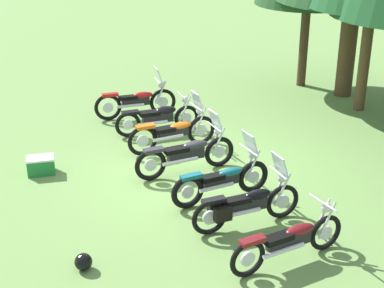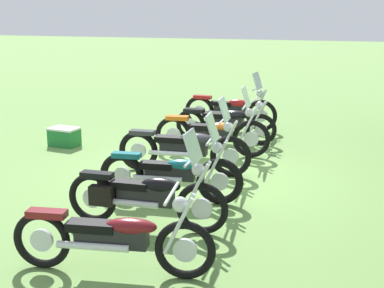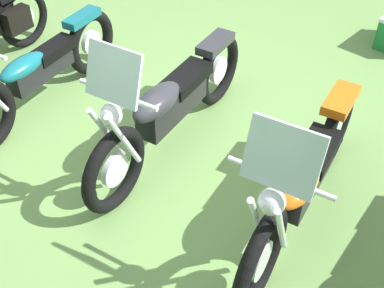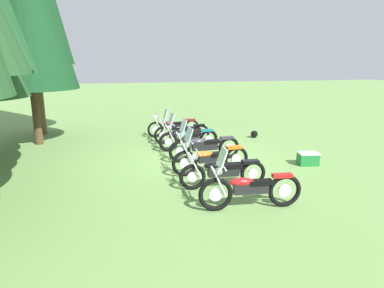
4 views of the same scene
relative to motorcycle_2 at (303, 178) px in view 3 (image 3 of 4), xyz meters
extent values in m
plane|color=#6B934C|center=(1.35, 0.01, -0.47)|extent=(80.00, 80.00, 0.00)
torus|color=black|center=(-0.06, 0.75, -0.10)|extent=(0.16, 0.75, 0.74)
cylinder|color=silver|center=(-0.06, 0.75, -0.10)|extent=(0.07, 0.29, 0.29)
torus|color=black|center=(0.06, -0.80, -0.10)|extent=(0.16, 0.75, 0.74)
cylinder|color=silver|center=(0.06, -0.80, -0.10)|extent=(0.07, 0.29, 0.29)
cube|color=black|center=(0.00, -0.03, -0.01)|extent=(0.27, 0.78, 0.21)
ellipsoid|color=#D16014|center=(-0.02, 0.18, 0.12)|extent=(0.31, 0.57, 0.16)
cube|color=black|center=(0.01, -0.24, 0.09)|extent=(0.29, 0.53, 0.10)
cube|color=#D16014|center=(0.05, -0.72, 0.25)|extent=(0.23, 0.45, 0.08)
cylinder|color=silver|center=(-0.14, 0.68, 0.20)|extent=(0.07, 0.34, 0.65)
cylinder|color=silver|center=(0.03, 0.69, 0.20)|extent=(0.07, 0.34, 0.65)
cylinder|color=silver|center=(-0.05, 0.61, 0.53)|extent=(0.68, 0.09, 0.04)
sphere|color=silver|center=(-0.06, 0.70, 0.41)|extent=(0.18, 0.18, 0.17)
cylinder|color=silver|center=(0.15, -0.19, -0.08)|extent=(0.14, 0.77, 0.08)
cube|color=silver|center=(-0.05, 0.63, 0.71)|extent=(0.45, 0.18, 0.39)
torus|color=black|center=(1.28, 0.64, -0.11)|extent=(0.15, 0.73, 0.72)
cylinder|color=silver|center=(1.28, 0.64, -0.11)|extent=(0.07, 0.28, 0.28)
torus|color=black|center=(1.38, -1.03, -0.11)|extent=(0.15, 0.73, 0.72)
cylinder|color=silver|center=(1.38, -1.03, -0.11)|extent=(0.07, 0.28, 0.28)
cube|color=black|center=(1.33, -0.19, 0.01)|extent=(0.25, 0.84, 0.26)
ellipsoid|color=#2D2D33|center=(1.32, 0.04, 0.17)|extent=(0.29, 0.60, 0.20)
cube|color=black|center=(1.34, -0.42, 0.14)|extent=(0.27, 0.56, 0.10)
cube|color=#2D2D33|center=(1.37, -0.95, 0.23)|extent=(0.21, 0.45, 0.08)
cylinder|color=silver|center=(1.21, 0.58, 0.19)|extent=(0.06, 0.34, 0.65)
cylinder|color=silver|center=(1.36, 0.58, 0.19)|extent=(0.06, 0.34, 0.65)
cylinder|color=silver|center=(1.29, 0.50, 0.52)|extent=(0.68, 0.07, 0.04)
sphere|color=silver|center=(1.28, 0.59, 0.40)|extent=(0.18, 0.18, 0.17)
cylinder|color=silver|center=(1.47, -0.37, -0.09)|extent=(0.13, 0.83, 0.08)
cube|color=silver|center=(1.29, 0.52, 0.70)|extent=(0.45, 0.18, 0.39)
torus|color=black|center=(2.80, -0.72, -0.12)|extent=(0.18, 0.71, 0.71)
cylinder|color=silver|center=(2.80, -0.72, -0.12)|extent=(0.07, 0.27, 0.26)
cube|color=black|center=(2.74, 0.04, -0.02)|extent=(0.24, 0.76, 0.21)
ellipsoid|color=#14606B|center=(2.72, 0.24, 0.11)|extent=(0.26, 0.55, 0.17)
cube|color=black|center=(2.76, -0.17, 0.08)|extent=(0.25, 0.52, 0.10)
cube|color=#14606B|center=(2.80, -0.64, 0.21)|extent=(0.20, 0.45, 0.08)
cylinder|color=silver|center=(2.86, -0.12, -0.10)|extent=(0.14, 0.75, 0.08)
torus|color=black|center=(3.85, -0.69, -0.12)|extent=(0.11, 0.70, 0.70)
cylinder|color=silver|center=(3.85, -0.69, -0.12)|extent=(0.06, 0.27, 0.27)
cube|color=black|center=(3.70, -0.50, -0.02)|extent=(0.15, 0.32, 0.26)
cube|color=black|center=(3.98, -0.49, -0.02)|extent=(0.15, 0.32, 0.26)
camera|label=1|loc=(12.16, -4.31, 5.25)|focal=53.95mm
camera|label=2|loc=(10.26, 2.63, 2.40)|focal=51.79mm
camera|label=3|loc=(-0.78, 2.58, 2.59)|focal=46.51mm
camera|label=4|loc=(-8.88, 2.49, 2.69)|focal=31.60mm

